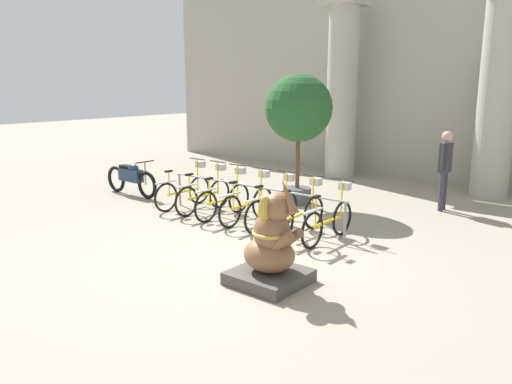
{
  "coord_description": "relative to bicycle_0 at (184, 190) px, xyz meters",
  "views": [
    {
      "loc": [
        5.5,
        -5.76,
        2.84
      ],
      "look_at": [
        0.18,
        0.69,
        1.0
      ],
      "focal_mm": 35.0,
      "sensor_mm": 36.0,
      "label": 1
    }
  ],
  "objects": [
    {
      "name": "person_pedestrian",
      "position": [
        4.7,
        3.54,
        0.68
      ],
      "size": [
        0.24,
        0.47,
        1.8
      ],
      "color": "#383342",
      "rests_on": "ground_plane"
    },
    {
      "name": "bicycle_6",
      "position": [
        3.91,
        -0.06,
        0.0
      ],
      "size": [
        0.48,
        1.69,
        1.1
      ],
      "color": "black",
      "rests_on": "ground_plane"
    },
    {
      "name": "bicycle_3",
      "position": [
        1.96,
        -0.03,
        0.0
      ],
      "size": [
        0.48,
        1.69,
        1.1
      ],
      "color": "black",
      "rests_on": "ground_plane"
    },
    {
      "name": "ground_plane",
      "position": [
        2.93,
        -1.87,
        -0.41
      ],
      "size": [
        60.0,
        60.0,
        0.0
      ],
      "primitive_type": "plane",
      "color": "#9E937F"
    },
    {
      "name": "building_facade",
      "position": [
        2.93,
        6.73,
        2.59
      ],
      "size": [
        20.0,
        0.2,
        6.0
      ],
      "color": "#A39E8E",
      "rests_on": "ground_plane"
    },
    {
      "name": "column_left",
      "position": [
        0.76,
        5.73,
        2.21
      ],
      "size": [
        1.14,
        1.14,
        5.16
      ],
      "color": "#ADA899",
      "rests_on": "ground_plane"
    },
    {
      "name": "bicycle_4",
      "position": [
        2.61,
        -0.02,
        0.0
      ],
      "size": [
        0.48,
        1.69,
        1.1
      ],
      "color": "black",
      "rests_on": "ground_plane"
    },
    {
      "name": "bike_rack",
      "position": [
        1.96,
        0.08,
        0.21
      ],
      "size": [
        4.51,
        0.05,
        0.77
      ],
      "color": "gray",
      "rests_on": "ground_plane"
    },
    {
      "name": "bicycle_5",
      "position": [
        3.26,
        -0.03,
        0.0
      ],
      "size": [
        0.48,
        1.69,
        1.1
      ],
      "color": "black",
      "rests_on": "ground_plane"
    },
    {
      "name": "motorcycle",
      "position": [
        -2.0,
        0.01,
        0.05
      ],
      "size": [
        1.97,
        0.55,
        0.94
      ],
      "color": "black",
      "rests_on": "ground_plane"
    },
    {
      "name": "elephant_statue",
      "position": [
        4.31,
        -2.28,
        0.12
      ],
      "size": [
        1.0,
        1.0,
        1.59
      ],
      "color": "#4C4742",
      "rests_on": "ground_plane"
    },
    {
      "name": "bicycle_2",
      "position": [
        1.3,
        -0.05,
        0.0
      ],
      "size": [
        0.48,
        1.69,
        1.1
      ],
      "color": "black",
      "rests_on": "ground_plane"
    },
    {
      "name": "bicycle_0",
      "position": [
        0.0,
        0.0,
        0.0
      ],
      "size": [
        0.48,
        1.69,
        1.1
      ],
      "color": "black",
      "rests_on": "ground_plane"
    },
    {
      "name": "potted_tree",
      "position": [
        1.78,
        2.0,
        1.76
      ],
      "size": [
        1.57,
        1.57,
        3.05
      ],
      "color": "#4C4C4C",
      "rests_on": "ground_plane"
    },
    {
      "name": "bicycle_1",
      "position": [
        0.65,
        0.01,
        0.0
      ],
      "size": [
        0.48,
        1.69,
        1.1
      ],
      "color": "black",
      "rests_on": "ground_plane"
    },
    {
      "name": "column_right",
      "position": [
        5.1,
        5.73,
        2.21
      ],
      "size": [
        1.14,
        1.14,
        5.16
      ],
      "color": "#ADA899",
      "rests_on": "ground_plane"
    }
  ]
}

